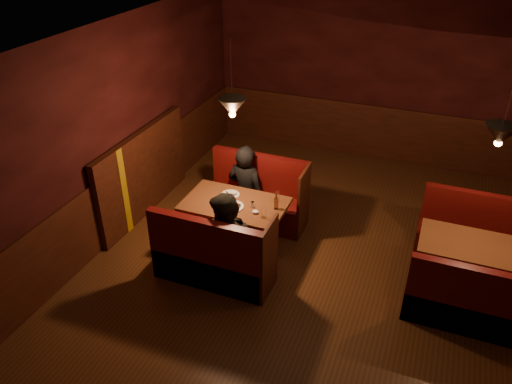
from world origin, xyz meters
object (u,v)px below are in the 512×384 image
at_px(main_table, 236,213).
at_px(main_bench_near, 213,261).
at_px(diner_a, 245,173).
at_px(second_bench_near, 464,305).
at_px(diner_b, 226,229).
at_px(main_bench_far, 258,200).
at_px(second_bench_far, 468,237).
at_px(second_table, 467,255).

height_order(main_table, main_bench_near, main_bench_near).
bearing_deg(diner_a, second_bench_near, 166.38).
relative_size(second_bench_near, diner_b, 0.81).
relative_size(main_bench_near, second_bench_near, 1.16).
xyz_separation_m(main_bench_far, main_bench_near, (0.00, -1.53, 0.00)).
height_order(second_bench_near, diner_b, diner_b).
height_order(main_bench_near, second_bench_near, main_bench_near).
relative_size(main_bench_near, diner_b, 0.94).
bearing_deg(main_bench_near, second_bench_far, 30.89).
xyz_separation_m(main_bench_far, second_bench_far, (2.91, 0.22, -0.03)).
height_order(diner_a, diner_b, diner_b).
distance_m(main_table, second_bench_near, 2.96).
height_order(main_bench_near, diner_a, diner_a).
height_order(second_table, diner_a, diner_a).
xyz_separation_m(second_bench_near, diner_a, (-3.08, 1.10, 0.49)).
bearing_deg(second_table, second_bench_near, -87.80).
distance_m(main_bench_far, second_table, 2.93).
bearing_deg(main_bench_near, second_table, 20.08).
bearing_deg(main_bench_near, second_bench_near, 7.20).
relative_size(main_bench_far, diner_b, 0.94).
bearing_deg(second_table, diner_b, -160.56).
bearing_deg(main_bench_far, main_table, -91.21).
distance_m(main_bench_far, main_bench_near, 1.53).
bearing_deg(diner_a, main_bench_near, 102.57).
height_order(second_table, diner_b, diner_b).
bearing_deg(second_bench_near, diner_a, 160.39).
bearing_deg(diner_b, second_table, 41.11).
bearing_deg(second_bench_near, main_bench_near, -172.80).
height_order(second_bench_far, diner_b, diner_b).
bearing_deg(second_table, main_bench_far, 170.71).
bearing_deg(second_bench_near, second_bench_far, 90.00).
bearing_deg(main_bench_far, second_table, -9.29).
relative_size(main_table, diner_b, 0.86).
relative_size(main_table, second_bench_far, 1.06).
relative_size(second_table, second_bench_near, 0.90).
bearing_deg(second_bench_near, main_bench_far, 158.30).
bearing_deg(main_bench_far, diner_b, -83.78).
xyz_separation_m(main_bench_near, diner_a, (-0.17, 1.46, 0.46)).
relative_size(diner_a, diner_b, 0.99).
bearing_deg(second_bench_far, main_table, -161.53).
bearing_deg(main_bench_far, second_bench_far, 4.23).
bearing_deg(main_bench_far, main_bench_near, -90.00).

